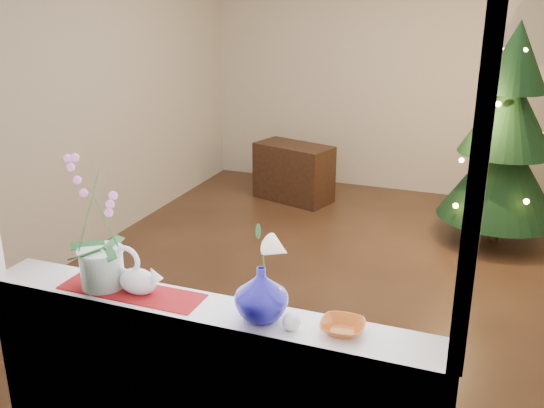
% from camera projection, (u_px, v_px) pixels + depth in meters
% --- Properties ---
extents(ground, '(5.00, 5.00, 0.00)m').
position_uv_depth(ground, '(338.00, 274.00, 5.07)').
color(ground, '#332015').
rests_on(ground, ground).
extents(wall_back, '(4.50, 0.10, 2.70)m').
position_uv_depth(wall_back, '(401.00, 75.00, 6.82)').
color(wall_back, beige).
rests_on(wall_back, ground).
extents(wall_front, '(4.50, 0.10, 2.70)m').
position_uv_depth(wall_front, '(185.00, 226.00, 2.42)').
color(wall_front, beige).
rests_on(wall_front, ground).
extents(wall_left, '(0.10, 5.00, 2.70)m').
position_uv_depth(wall_left, '(99.00, 97.00, 5.39)').
color(wall_left, beige).
rests_on(wall_left, ground).
extents(windowsill, '(2.20, 0.26, 0.04)m').
position_uv_depth(windowsill, '(205.00, 311.00, 2.69)').
color(windowsill, white).
rests_on(windowsill, window_apron).
extents(window_frame, '(2.22, 0.06, 1.60)m').
position_uv_depth(window_frame, '(185.00, 139.00, 2.33)').
color(window_frame, white).
rests_on(window_frame, windowsill).
extents(runner, '(0.70, 0.20, 0.01)m').
position_uv_depth(runner, '(131.00, 291.00, 2.81)').
color(runner, maroon).
rests_on(runner, windowsill).
extents(orchid_pot, '(0.25, 0.25, 0.64)m').
position_uv_depth(orchid_pot, '(97.00, 224.00, 2.75)').
color(orchid_pot, beige).
rests_on(orchid_pot, windowsill).
extents(swan, '(0.28, 0.19, 0.22)m').
position_uv_depth(swan, '(137.00, 272.00, 2.76)').
color(swan, silver).
rests_on(swan, windowsill).
extents(blue_vase, '(0.33, 0.33, 0.27)m').
position_uv_depth(blue_vase, '(261.00, 290.00, 2.54)').
color(blue_vase, navy).
rests_on(blue_vase, windowsill).
extents(lily, '(0.15, 0.09, 0.21)m').
position_uv_depth(lily, '(261.00, 237.00, 2.46)').
color(lily, white).
rests_on(lily, blue_vase).
extents(paperweight, '(0.10, 0.10, 0.08)m').
position_uv_depth(paperweight, '(291.00, 322.00, 2.48)').
color(paperweight, silver).
rests_on(paperweight, windowsill).
extents(amber_dish, '(0.17, 0.17, 0.04)m').
position_uv_depth(amber_dish, '(342.00, 328.00, 2.47)').
color(amber_dish, '#A64B13').
rests_on(amber_dish, windowsill).
extents(xmas_tree, '(1.39, 1.39, 2.02)m').
position_uv_depth(xmas_tree, '(507.00, 136.00, 5.46)').
color(xmas_tree, black).
rests_on(xmas_tree, ground).
extents(side_table, '(0.94, 0.65, 0.64)m').
position_uv_depth(side_table, '(294.00, 172.00, 6.79)').
color(side_table, black).
rests_on(side_table, ground).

